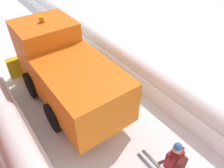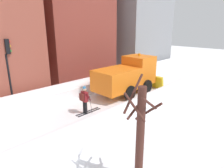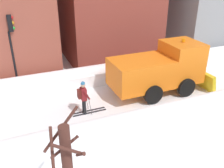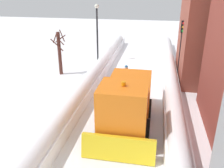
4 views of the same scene
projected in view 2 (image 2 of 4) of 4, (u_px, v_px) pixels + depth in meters
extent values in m
plane|color=white|center=(122.00, 97.00, 15.09)|extent=(80.00, 80.00, 0.00)
cube|color=white|center=(97.00, 85.00, 16.90)|extent=(1.10, 36.00, 0.78)
cylinder|color=white|center=(97.00, 80.00, 16.79)|extent=(0.90, 34.20, 0.90)
cube|color=white|center=(153.00, 103.00, 13.06)|extent=(1.10, 36.00, 0.76)
cylinder|color=white|center=(154.00, 97.00, 12.95)|extent=(0.90, 34.20, 0.90)
cube|color=gray|center=(129.00, 15.00, 25.11)|extent=(8.48, 7.78, 13.16)
cube|color=orange|center=(117.00, 79.00, 14.80)|extent=(2.30, 3.40, 1.60)
cube|color=orange|center=(139.00, 69.00, 16.53)|extent=(2.20, 2.00, 2.30)
cube|color=black|center=(146.00, 62.00, 17.04)|extent=(1.85, 0.06, 1.01)
cube|color=yellow|center=(147.00, 80.00, 17.80)|extent=(3.20, 0.46, 1.13)
cylinder|color=orange|center=(139.00, 55.00, 16.17)|extent=(0.20, 0.20, 0.18)
cylinder|color=black|center=(126.00, 81.00, 17.45)|extent=(0.25, 1.10, 1.10)
cylinder|color=black|center=(147.00, 87.00, 15.90)|extent=(0.25, 1.10, 1.10)
cylinder|color=black|center=(108.00, 86.00, 15.95)|extent=(0.25, 1.10, 1.10)
cylinder|color=black|center=(130.00, 93.00, 14.40)|extent=(0.25, 1.10, 1.10)
cylinder|color=black|center=(84.00, 107.00, 12.28)|extent=(0.14, 0.14, 0.82)
cylinder|color=black|center=(86.00, 108.00, 12.13)|extent=(0.14, 0.14, 0.82)
cube|color=maroon|center=(85.00, 97.00, 11.99)|extent=(0.42, 0.26, 0.62)
cube|color=#591E19|center=(82.00, 97.00, 11.84)|extent=(0.32, 0.16, 0.44)
sphere|color=tan|center=(84.00, 89.00, 11.86)|extent=(0.24, 0.24, 0.24)
sphere|color=teal|center=(84.00, 88.00, 11.83)|extent=(0.22, 0.22, 0.22)
cylinder|color=maroon|center=(83.00, 95.00, 12.23)|extent=(0.09, 0.33, 0.56)
cylinder|color=maroon|center=(89.00, 97.00, 11.88)|extent=(0.09, 0.33, 0.56)
cube|color=black|center=(87.00, 111.00, 12.56)|extent=(0.09, 1.80, 0.03)
cube|color=black|center=(90.00, 112.00, 12.41)|extent=(0.09, 1.80, 0.03)
cylinder|color=#262628|center=(85.00, 102.00, 12.50)|extent=(0.02, 0.19, 1.19)
cylinder|color=#262628|center=(91.00, 105.00, 12.10)|extent=(0.02, 0.19, 1.19)
cylinder|color=black|center=(10.00, 83.00, 12.37)|extent=(0.12, 0.12, 3.66)
cube|color=black|center=(7.00, 46.00, 11.81)|extent=(0.28, 0.24, 0.90)
sphere|color=red|center=(9.00, 42.00, 11.82)|extent=(0.18, 0.18, 0.18)
sphere|color=gold|center=(9.00, 46.00, 11.90)|extent=(0.18, 0.18, 0.18)
sphere|color=green|center=(10.00, 51.00, 11.98)|extent=(0.18, 0.18, 0.18)
cylinder|color=#4C2821|center=(140.00, 137.00, 6.49)|extent=(0.28, 0.28, 3.54)
cylinder|color=#4C2821|center=(133.00, 93.00, 6.27)|extent=(0.14, 1.01, 1.15)
cylinder|color=#4C2821|center=(135.00, 109.00, 6.41)|extent=(0.12, 0.79, 0.59)
cylinder|color=#4C2821|center=(149.00, 103.00, 5.94)|extent=(0.10, 0.84, 0.65)
cylinder|color=#4C2821|center=(148.00, 112.00, 6.48)|extent=(1.06, 0.13, 0.96)
cylinder|color=#4C2821|center=(134.00, 107.00, 5.96)|extent=(0.97, 0.22, 0.70)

